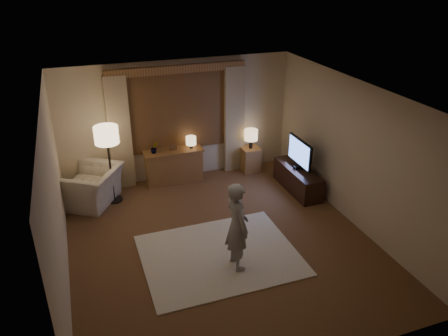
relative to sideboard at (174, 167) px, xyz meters
name	(u,v)px	position (x,y,z in m)	size (l,w,h in m)	color
room	(211,160)	(0.20, -2.00, 0.98)	(5.04, 5.54, 2.64)	brown
rug	(220,255)	(0.05, -2.86, -0.34)	(2.50, 2.00, 0.02)	#F3EBCC
sideboard	(174,167)	(0.00, 0.00, 0.00)	(1.20, 0.40, 0.70)	brown
picture_frame	(173,148)	(0.00, 0.00, 0.45)	(0.16, 0.02, 0.20)	brown
plant	(154,148)	(-0.40, 0.00, 0.50)	(0.17, 0.13, 0.30)	#999999
table_lamp_sideboard	(191,141)	(0.40, 0.00, 0.55)	(0.22, 0.22, 0.30)	black
floor_lamp	(107,139)	(-1.36, -0.40, 0.98)	(0.46, 0.46, 1.58)	black
armchair	(92,186)	(-1.76, -0.36, 0.02)	(1.12, 0.98, 0.73)	beige
side_table	(250,159)	(1.77, -0.05, -0.07)	(0.40, 0.40, 0.56)	brown
table_lamp_side	(251,135)	(1.77, -0.05, 0.52)	(0.30, 0.30, 0.44)	black
tv_stand	(298,179)	(2.35, -1.26, -0.10)	(0.45, 1.40, 0.50)	black
tv	(300,153)	(2.34, -1.26, 0.50)	(0.22, 0.89, 0.64)	black
person	(237,226)	(0.22, -3.20, 0.40)	(0.53, 0.35, 1.46)	gray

